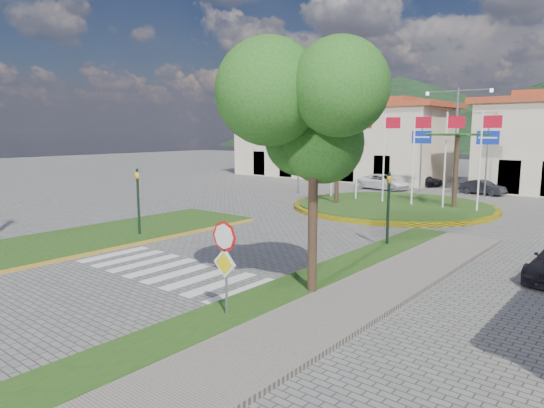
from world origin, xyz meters
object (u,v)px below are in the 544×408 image
Objects in this scene: white_van at (383,182)px; car_dark_a at (422,179)px; deciduous_tree at (314,121)px; car_dark_b at (483,187)px; roundabout_island at (393,205)px; stop_sign at (225,254)px.

white_van reaches higher than car_dark_a.
deciduous_tree is 1.49× the size of white_van.
white_van is 1.35× the size of car_dark_b.
roundabout_island is at bearing 107.91° from deciduous_tree.
car_dark_b is at bearing -105.85° from car_dark_a.
deciduous_tree is 28.19m from white_van.
car_dark_b is at bearing -73.59° from white_van.
stop_sign is at bearing -163.23° from car_dark_b.
roundabout_island is 10.12m from white_van.
deciduous_tree is at bearing -155.37° from white_van.
roundabout_island is 20.69m from stop_sign.
car_dark_a is 1.07× the size of car_dark_b.
deciduous_tree is 2.01× the size of car_dark_b.
deciduous_tree is 1.88× the size of car_dark_a.
roundabout_island is 4.79× the size of stop_sign.
deciduous_tree reaches higher than roundabout_island.
roundabout_island reaches higher than stop_sign.
car_dark_a is (-8.50, 33.39, -1.17)m from stop_sign.
roundabout_island reaches higher than white_van.
deciduous_tree is at bearing 78.82° from stop_sign.
car_dark_b is (2.40, 10.62, 0.38)m from roundabout_island.
white_van is (-10.01, 28.76, -1.15)m from stop_sign.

